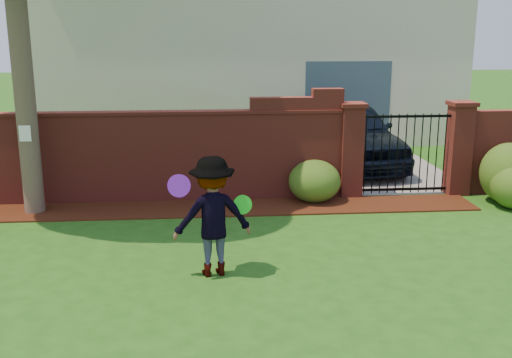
{
  "coord_description": "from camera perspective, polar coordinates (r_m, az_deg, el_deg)",
  "views": [
    {
      "loc": [
        -0.47,
        -7.53,
        3.3
      ],
      "look_at": [
        0.29,
        1.4,
        1.05
      ],
      "focal_mm": 42.52,
      "sensor_mm": 36.0,
      "label": 1
    }
  ],
  "objects": [
    {
      "name": "mulch_bed",
      "position": [
        11.36,
        -7.11,
        -2.83
      ],
      "size": [
        11.1,
        1.08,
        0.03
      ],
      "primitive_type": "cube",
      "color": "#341409",
      "rests_on": "ground"
    },
    {
      "name": "frisbee_green",
      "position": [
        8.16,
        -1.29,
        -2.43
      ],
      "size": [
        0.27,
        0.11,
        0.26
      ],
      "primitive_type": "cylinder",
      "rotation": [
        1.43,
        0.0,
        0.2
      ],
      "color": "green",
      "rests_on": "man"
    },
    {
      "name": "driveway",
      "position": [
        16.36,
        9.26,
        2.29
      ],
      "size": [
        3.2,
        8.0,
        0.01
      ],
      "primitive_type": "cube",
      "color": "gray",
      "rests_on": "ground"
    },
    {
      "name": "ground",
      "position": [
        8.23,
        -1.21,
        -9.57
      ],
      "size": [
        80.0,
        80.0,
        0.01
      ],
      "primitive_type": "cube",
      "color": "#215214",
      "rests_on": "ground"
    },
    {
      "name": "brick_wall",
      "position": [
        11.87,
        -12.25,
        2.23
      ],
      "size": [
        8.7,
        0.31,
        2.16
      ],
      "color": "maroon",
      "rests_on": "ground"
    },
    {
      "name": "car",
      "position": [
        14.78,
        8.93,
        4.17
      ],
      "size": [
        2.31,
        4.83,
        1.59
      ],
      "primitive_type": "imported",
      "rotation": [
        0.0,
        0.0,
        0.09
      ],
      "color": "black",
      "rests_on": "ground"
    },
    {
      "name": "man",
      "position": [
        8.16,
        -4.1,
        -3.59
      ],
      "size": [
        1.16,
        0.79,
        1.65
      ],
      "primitive_type": "imported",
      "rotation": [
        0.0,
        0.0,
        3.31
      ],
      "color": "gray",
      "rests_on": "ground"
    },
    {
      "name": "shrub_left",
      "position": [
        11.75,
        5.53,
        -0.2
      ],
      "size": [
        1.01,
        1.01,
        0.82
      ],
      "primitive_type": "ellipsoid",
      "color": "#295218",
      "rests_on": "ground"
    },
    {
      "name": "shrub_middle",
      "position": [
        12.56,
        22.65,
        0.51
      ],
      "size": [
        1.07,
        1.07,
        1.17
      ],
      "primitive_type": "ellipsoid",
      "color": "#295218",
      "rests_on": "ground"
    },
    {
      "name": "house",
      "position": [
        19.58,
        -0.59,
        13.68
      ],
      "size": [
        12.4,
        6.4,
        6.3
      ],
      "color": "beige",
      "rests_on": "ground"
    },
    {
      "name": "iron_gate",
      "position": [
        12.44,
        13.85,
        2.33
      ],
      "size": [
        1.78,
        0.03,
        1.6
      ],
      "color": "black",
      "rests_on": "ground"
    },
    {
      "name": "paper_notice",
      "position": [
        11.33,
        -20.91,
        4.02
      ],
      "size": [
        0.2,
        0.01,
        0.28
      ],
      "primitive_type": "cube",
      "color": "white",
      "rests_on": "tree"
    },
    {
      "name": "pillar_right",
      "position": [
        12.81,
        18.55,
        2.81
      ],
      "size": [
        0.5,
        0.5,
        1.88
      ],
      "color": "maroon",
      "rests_on": "ground"
    },
    {
      "name": "frisbee_purple",
      "position": [
        7.85,
        -7.26,
        -0.63
      ],
      "size": [
        0.31,
        0.15,
        0.3
      ],
      "primitive_type": "cylinder",
      "rotation": [
        1.36,
        0.0,
        0.2
      ],
      "color": "purple",
      "rests_on": "man"
    },
    {
      "name": "pillar_left",
      "position": [
        12.11,
        8.93,
        2.76
      ],
      "size": [
        0.5,
        0.5,
        1.88
      ],
      "color": "maroon",
      "rests_on": "ground"
    }
  ]
}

